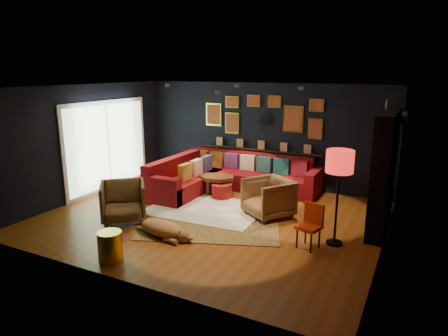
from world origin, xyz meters
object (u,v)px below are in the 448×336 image
at_px(gold_stool, 110,246).
at_px(dog, 162,225).
at_px(pouf, 222,190).
at_px(armchair_right, 268,196).
at_px(armchair_left, 123,200).
at_px(floor_lamp, 340,166).
at_px(sectional, 224,178).
at_px(coffee_table, 217,179).
at_px(orange_chair, 311,222).

xyz_separation_m(gold_stool, dog, (0.17, 1.12, -0.02)).
relative_size(pouf, armchair_right, 0.55).
bearing_deg(armchair_left, dog, -55.81).
bearing_deg(armchair_left, pouf, 22.22).
height_order(floor_lamp, dog, floor_lamp).
xyz_separation_m(armchair_left, floor_lamp, (3.96, 0.79, 0.96)).
bearing_deg(armchair_right, gold_stool, -81.93).
xyz_separation_m(sectional, gold_stool, (0.11, -4.16, -0.09)).
distance_m(coffee_table, orange_chair, 3.31).
relative_size(armchair_right, orange_chair, 1.14).
relative_size(armchair_left, gold_stool, 1.82).
xyz_separation_m(armchair_left, gold_stool, (0.96, -1.43, -0.19)).
bearing_deg(floor_lamp, pouf, 155.08).
bearing_deg(floor_lamp, dog, -158.78).
height_order(armchair_left, armchair_right, armchair_left).
height_order(pouf, dog, dog).
xyz_separation_m(coffee_table, pouf, (0.23, -0.19, -0.19)).
bearing_deg(pouf, armchair_right, -23.70).
relative_size(pouf, armchair_left, 0.55).
bearing_deg(armchair_right, pouf, -168.67).
bearing_deg(pouf, floor_lamp, -24.92).
bearing_deg(armchair_left, coffee_table, 28.94).
bearing_deg(gold_stool, dog, 81.23).
height_order(sectional, orange_chair, sectional).
bearing_deg(sectional, armchair_right, -36.82).
height_order(gold_stool, orange_chair, orange_chair).
height_order(coffee_table, gold_stool, gold_stool).
bearing_deg(sectional, pouf, -68.27).
bearing_deg(floor_lamp, gold_stool, -143.53).
distance_m(coffee_table, armchair_left, 2.47).
height_order(armchair_left, gold_stool, armchair_left).
bearing_deg(gold_stool, floor_lamp, 36.47).
bearing_deg(gold_stool, armchair_right, 63.05).
distance_m(gold_stool, orange_chair, 3.28).
height_order(coffee_table, armchair_left, armchair_left).
bearing_deg(dog, armchair_right, 61.52).
distance_m(armchair_right, dog, 2.27).
bearing_deg(armchair_left, gold_stool, -96.55).
xyz_separation_m(pouf, armchair_left, (-1.09, -2.12, 0.24)).
height_order(sectional, dog, sectional).
bearing_deg(sectional, gold_stool, -88.42).
distance_m(armchair_right, gold_stool, 3.32).
relative_size(orange_chair, dog, 0.60).
bearing_deg(sectional, orange_chair, -39.07).
height_order(pouf, armchair_right, armchair_right).
bearing_deg(dog, coffee_table, 103.40).
xyz_separation_m(coffee_table, armchair_right, (1.60, -0.79, 0.05)).
bearing_deg(gold_stool, armchair_left, 124.01).
xyz_separation_m(armchair_right, dog, (-1.33, -1.83, -0.22)).
bearing_deg(pouf, coffee_table, 140.05).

